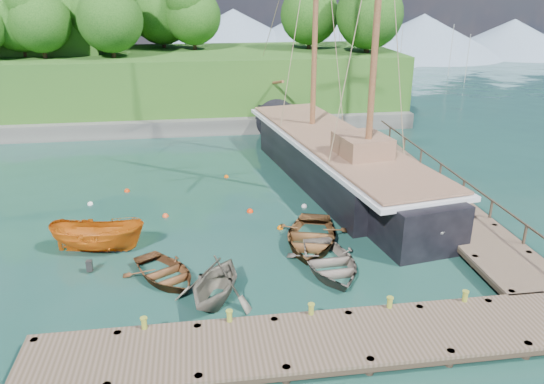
{
  "coord_description": "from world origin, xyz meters",
  "views": [
    {
      "loc": [
        -1.79,
        -21.18,
        11.95
      ],
      "look_at": [
        1.82,
        3.7,
        2.0
      ],
      "focal_mm": 35.0,
      "sensor_mm": 36.0,
      "label": 1
    }
  ],
  "objects": [
    {
      "name": "mooring_buoy_4",
      "position": [
        -6.27,
        10.06,
        0.0
      ],
      "size": [
        0.34,
        0.34,
        0.34
      ],
      "primitive_type": "sphere",
      "color": "red",
      "rests_on": "ground"
    },
    {
      "name": "cabin_boat_white",
      "position": [
        8.23,
        1.07,
        0.0
      ],
      "size": [
        3.1,
        4.61,
        1.67
      ],
      "primitive_type": "imported",
      "rotation": [
        0.0,
        0.0,
        0.38
      ],
      "color": "silver",
      "rests_on": "ground"
    },
    {
      "name": "bollard_1",
      "position": [
        -1.0,
        -5.1,
        0.0
      ],
      "size": [
        0.26,
        0.26,
        0.45
      ],
      "primitive_type": "cylinder",
      "color": "olive",
      "rests_on": "ground"
    },
    {
      "name": "dock_near",
      "position": [
        2.0,
        -6.5,
        0.43
      ],
      "size": [
        20.0,
        3.2,
        1.1
      ],
      "color": "#4D3E2D",
      "rests_on": "ground"
    },
    {
      "name": "distant_ridge",
      "position": [
        4.3,
        70.0,
        4.35
      ],
      "size": [
        117.0,
        40.0,
        10.0
      ],
      "color": "#728CA5",
      "rests_on": "ground"
    },
    {
      "name": "ground",
      "position": [
        0.0,
        0.0,
        0.0
      ],
      "size": [
        160.0,
        160.0,
        0.0
      ],
      "primitive_type": "plane",
      "color": "#193A34",
      "rests_on": "ground"
    },
    {
      "name": "bollard_2",
      "position": [
        2.0,
        -5.1,
        0.0
      ],
      "size": [
        0.26,
        0.26,
        0.45
      ],
      "primitive_type": "cylinder",
      "color": "olive",
      "rests_on": "ground"
    },
    {
      "name": "rowboat_1",
      "position": [
        -1.41,
        -2.76,
        0.0
      ],
      "size": [
        4.54,
        4.81,
        2.01
      ],
      "primitive_type": "imported",
      "rotation": [
        0.0,
        0.0,
        -0.41
      ],
      "color": "#686354",
      "rests_on": "ground"
    },
    {
      "name": "rowboat_2",
      "position": [
        3.4,
        1.48,
        0.0
      ],
      "size": [
        4.98,
        5.95,
        1.06
      ],
      "primitive_type": "imported",
      "rotation": [
        0.0,
        0.0,
        -0.3
      ],
      "color": "brown",
      "rests_on": "ground"
    },
    {
      "name": "rowboat_3",
      "position": [
        3.74,
        -1.04,
        0.0
      ],
      "size": [
        3.57,
        4.8,
        0.96
      ],
      "primitive_type": "imported",
      "rotation": [
        0.0,
        0.0,
        0.06
      ],
      "color": "#62584F",
      "rests_on": "ground"
    },
    {
      "name": "schooner",
      "position": [
        6.9,
        10.14,
        1.18
      ],
      "size": [
        8.7,
        28.64,
        21.3
      ],
      "rotation": [
        0.0,
        0.0,
        0.17
      ],
      "color": "black",
      "rests_on": "ground"
    },
    {
      "name": "headland",
      "position": [
        -12.88,
        31.36,
        5.54
      ],
      "size": [
        51.0,
        19.31,
        12.9
      ],
      "color": "#474744",
      "rests_on": "ground"
    },
    {
      "name": "dock_east",
      "position": [
        11.5,
        7.0,
        0.43
      ],
      "size": [
        3.2,
        24.0,
        1.1
      ],
      "color": "#4D3E2D",
      "rests_on": "ground"
    },
    {
      "name": "mooring_buoy_0",
      "position": [
        -5.5,
        2.82,
        0.0
      ],
      "size": [
        0.32,
        0.32,
        0.32
      ],
      "primitive_type": "sphere",
      "color": "silver",
      "rests_on": "ground"
    },
    {
      "name": "mooring_buoy_6",
      "position": [
        -8.16,
        8.26,
        0.0
      ],
      "size": [
        0.32,
        0.32,
        0.32
      ],
      "primitive_type": "sphere",
      "color": "white",
      "rests_on": "ground"
    },
    {
      "name": "rowboat_0",
      "position": [
        -3.5,
        -0.77,
        0.0
      ],
      "size": [
        4.45,
        4.82,
        0.81
      ],
      "primitive_type": "imported",
      "rotation": [
        0.0,
        0.0,
        0.55
      ],
      "color": "brown",
      "rests_on": "ground"
    },
    {
      "name": "mooring_buoy_7",
      "position": [
        2.22,
        3.49,
        0.0
      ],
      "size": [
        0.32,
        0.32,
        0.32
      ],
      "primitive_type": "sphere",
      "color": "#ED6600",
      "rests_on": "ground"
    },
    {
      "name": "mooring_buoy_5",
      "position": [
        -0.06,
        11.75,
        0.0
      ],
      "size": [
        0.29,
        0.29,
        0.29
      ],
      "primitive_type": "sphere",
      "color": "#E15103",
      "rests_on": "ground"
    },
    {
      "name": "bollard_0",
      "position": [
        -4.0,
        -5.1,
        0.0
      ],
      "size": [
        0.26,
        0.26,
        0.45
      ],
      "primitive_type": "cylinder",
      "color": "olive",
      "rests_on": "ground"
    },
    {
      "name": "motorboat_orange",
      "position": [
        -6.71,
        2.25,
        0.0
      ],
      "size": [
        4.85,
        2.64,
        1.77
      ],
      "primitive_type": "imported",
      "rotation": [
        0.0,
        0.0,
        1.36
      ],
      "color": "#C2590E",
      "rests_on": "ground"
    },
    {
      "name": "bollard_4",
      "position": [
        8.0,
        -5.1,
        0.0
      ],
      "size": [
        0.26,
        0.26,
        0.45
      ],
      "primitive_type": "cylinder",
      "color": "olive",
      "rests_on": "ground"
    },
    {
      "name": "mooring_buoy_2",
      "position": [
        0.89,
        5.87,
        0.0
      ],
      "size": [
        0.36,
        0.36,
        0.36
      ],
      "primitive_type": "sphere",
      "color": "#F82D04",
      "rests_on": "ground"
    },
    {
      "name": "bollard_3",
      "position": [
        5.0,
        -5.1,
        0.0
      ],
      "size": [
        0.26,
        0.26,
        0.45
      ],
      "primitive_type": "cylinder",
      "color": "olive",
      "rests_on": "ground"
    },
    {
      "name": "mooring_buoy_3",
      "position": [
        4.04,
        6.14,
        0.0
      ],
      "size": [
        0.34,
        0.34,
        0.34
      ],
      "primitive_type": "sphere",
      "color": "silver",
      "rests_on": "ground"
    },
    {
      "name": "mooring_buoy_1",
      "position": [
        -3.77,
        5.9,
        0.0
      ],
      "size": [
        0.35,
        0.35,
        0.35
      ],
      "primitive_type": "sphere",
      "color": "#D94B1E",
      "rests_on": "ground"
    }
  ]
}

